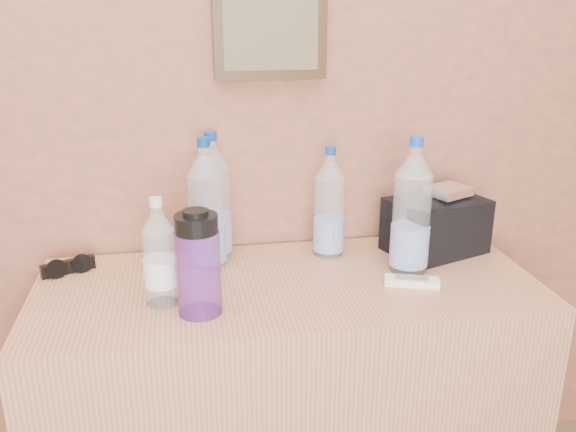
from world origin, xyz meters
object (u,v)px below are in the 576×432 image
(pet_large_a, at_px, (207,211))
(pet_large_b, at_px, (213,202))
(nalgene_bottle, at_px, (198,263))
(sunglasses, at_px, (68,267))
(foil_packet, at_px, (448,191))
(pet_large_d, at_px, (412,213))
(dresser, at_px, (288,412))
(toiletry_bag, at_px, (436,222))
(ac_remote, at_px, (412,282))
(pet_small, at_px, (160,258))
(pet_large_c, at_px, (329,208))

(pet_large_a, height_order, pet_large_b, same)
(nalgene_bottle, bearing_deg, sunglasses, 140.29)
(foil_packet, bearing_deg, pet_large_d, -148.12)
(pet_large_d, height_order, nalgene_bottle, pet_large_d)
(dresser, distance_m, toiletry_bag, 0.68)
(sunglasses, bearing_deg, ac_remote, -38.74)
(pet_large_b, height_order, sunglasses, pet_large_b)
(toiletry_bag, bearing_deg, foil_packet, -77.16)
(pet_large_d, height_order, pet_small, pet_large_d)
(nalgene_bottle, bearing_deg, pet_large_b, 80.63)
(pet_large_c, distance_m, pet_large_d, 0.23)
(pet_large_a, height_order, pet_small, pet_large_a)
(nalgene_bottle, xyz_separation_m, toiletry_bag, (0.68, 0.25, -0.03))
(dresser, bearing_deg, pet_large_d, 3.44)
(pet_large_a, height_order, sunglasses, pet_large_a)
(pet_large_a, bearing_deg, ac_remote, -23.57)
(dresser, distance_m, pet_large_b, 0.62)
(pet_large_d, relative_size, pet_small, 1.38)
(nalgene_bottle, bearing_deg, ac_remote, 5.33)
(pet_small, height_order, toiletry_bag, pet_small)
(pet_small, bearing_deg, pet_large_c, 26.22)
(pet_large_b, distance_m, nalgene_bottle, 0.34)
(pet_large_d, height_order, ac_remote, pet_large_d)
(pet_large_b, bearing_deg, nalgene_bottle, -99.37)
(pet_small, bearing_deg, dresser, 11.11)
(pet_large_b, height_order, ac_remote, pet_large_b)
(dresser, relative_size, sunglasses, 9.12)
(sunglasses, bearing_deg, pet_small, -65.04)
(dresser, xyz_separation_m, pet_large_b, (-0.17, 0.21, 0.55))
(pet_large_d, distance_m, foil_packet, 0.16)
(dresser, relative_size, pet_large_d, 3.53)
(nalgene_bottle, distance_m, toiletry_bag, 0.72)
(pet_large_b, relative_size, pet_large_d, 0.98)
(pet_large_d, relative_size, sunglasses, 2.58)
(pet_large_b, distance_m, sunglasses, 0.42)
(pet_large_b, height_order, toiletry_bag, pet_large_b)
(pet_large_a, distance_m, pet_large_c, 0.34)
(pet_large_d, distance_m, toiletry_bag, 0.18)
(pet_large_a, relative_size, pet_small, 1.34)
(pet_large_d, xyz_separation_m, sunglasses, (-0.89, 0.14, -0.14))
(dresser, bearing_deg, ac_remote, -13.44)
(pet_large_a, relative_size, foil_packet, 3.28)
(pet_large_a, bearing_deg, nalgene_bottle, -97.22)
(pet_large_d, xyz_separation_m, pet_small, (-0.64, -0.08, -0.04))
(pet_large_b, bearing_deg, foil_packet, -9.56)
(pet_large_a, xyz_separation_m, foil_packet, (0.66, -0.04, 0.03))
(pet_large_c, height_order, ac_remote, pet_large_c)
(foil_packet, bearing_deg, pet_large_c, 169.49)
(pet_large_a, relative_size, sunglasses, 2.52)
(pet_large_b, bearing_deg, pet_large_d, -21.06)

